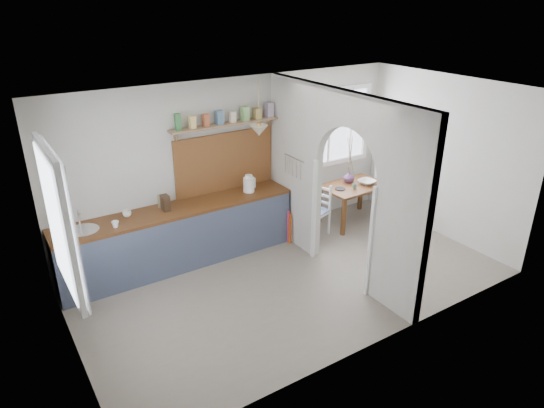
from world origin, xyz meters
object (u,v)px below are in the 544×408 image
dining_table (353,203)px  chair_left (315,211)px  kettle (249,183)px  chair_right (387,190)px  vase (349,177)px

dining_table → chair_left: chair_left is taller
dining_table → kettle: (-1.93, 0.26, 0.69)m
dining_table → kettle: 2.07m
chair_right → dining_table: bearing=109.5°
dining_table → vase: bearing=86.2°
dining_table → kettle: bearing=170.4°
dining_table → chair_right: chair_right is taller
dining_table → vase: 0.47m
chair_right → kettle: 2.81m
dining_table → chair_left: bearing=-178.4°
dining_table → chair_left: size_ratio=1.27×
kettle → dining_table: bearing=1.6°
chair_left → kettle: bearing=-124.9°
chair_right → kettle: size_ratio=3.04×
chair_left → chair_right: (1.68, 0.04, -0.02)m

